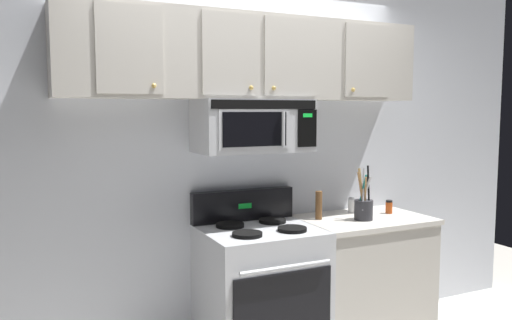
{
  "coord_description": "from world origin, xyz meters",
  "views": [
    {
      "loc": [
        -1.44,
        -2.56,
        1.68
      ],
      "look_at": [
        0.0,
        0.49,
        1.35
      ],
      "focal_mm": 35.93,
      "sensor_mm": 36.0,
      "label": 1
    }
  ],
  "objects": [
    {
      "name": "back_wall",
      "position": [
        0.0,
        0.79,
        1.35
      ],
      "size": [
        5.2,
        0.1,
        2.7
      ],
      "primitive_type": "cube",
      "color": "silver",
      "rests_on": "ground_plane"
    },
    {
      "name": "stove_range",
      "position": [
        0.0,
        0.42,
        0.47
      ],
      "size": [
        0.76,
        0.69,
        1.12
      ],
      "color": "#B7BABF",
      "rests_on": "ground_plane"
    },
    {
      "name": "over_range_microwave",
      "position": [
        -0.0,
        0.54,
        1.58
      ],
      "size": [
        0.76,
        0.43,
        0.35
      ],
      "color": "#B7BABF"
    },
    {
      "name": "upper_cabinets",
      "position": [
        -0.0,
        0.57,
        2.02
      ],
      "size": [
        2.5,
        0.36,
        0.55
      ],
      "color": "#BCB7AD"
    },
    {
      "name": "counter_segment",
      "position": [
        0.84,
        0.43,
        0.45
      ],
      "size": [
        0.93,
        0.65,
        0.9
      ],
      "color": "#BCB7AD",
      "rests_on": "ground_plane"
    },
    {
      "name": "utensil_crock_charcoal",
      "position": [
        0.78,
        0.36,
        1.0
      ],
      "size": [
        0.13,
        0.13,
        0.39
      ],
      "color": "#2D2D33",
      "rests_on": "counter_segment"
    },
    {
      "name": "salt_shaker",
      "position": [
        0.86,
        0.61,
        0.96
      ],
      "size": [
        0.05,
        0.05,
        0.12
      ],
      "color": "white",
      "rests_on": "counter_segment"
    },
    {
      "name": "pepper_mill",
      "position": [
        0.51,
        0.51,
        1.0
      ],
      "size": [
        0.05,
        0.05,
        0.2
      ],
      "primitive_type": "cylinder",
      "color": "brown",
      "rests_on": "counter_segment"
    },
    {
      "name": "spice_jar",
      "position": [
        1.1,
        0.46,
        0.95
      ],
      "size": [
        0.05,
        0.05,
        0.1
      ],
      "color": "#C64C19",
      "rests_on": "counter_segment"
    }
  ]
}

